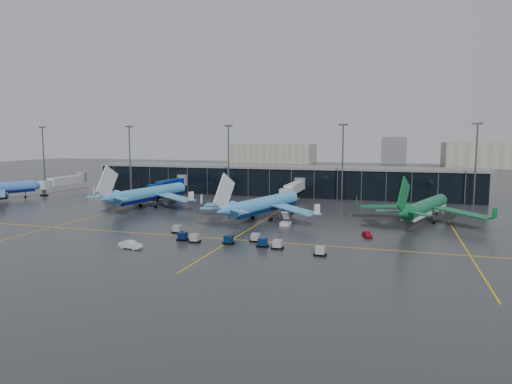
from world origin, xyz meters
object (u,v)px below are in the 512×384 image
(airliner_aer_lingus, at_px, (426,198))
(airliner_klm_near, at_px, (265,195))
(service_van_white, at_px, (131,245))
(service_van_red, at_px, (367,234))
(airliner_arkefly, at_px, (151,186))
(baggage_carts, at_px, (235,240))
(mobile_airstair, at_px, (286,222))

(airliner_aer_lingus, bearing_deg, airliner_klm_near, -149.66)
(airliner_klm_near, distance_m, service_van_white, 41.77)
(service_van_red, relative_size, service_van_white, 0.78)
(airliner_arkefly, xyz_separation_m, airliner_aer_lingus, (78.49, -2.52, -0.49))
(baggage_carts, height_order, service_van_white, baggage_carts)
(airliner_aer_lingus, distance_m, service_van_red, 26.62)
(airliner_klm_near, height_order, airliner_aer_lingus, airliner_klm_near)
(airliner_arkefly, relative_size, mobile_airstair, 12.16)
(airliner_aer_lingus, xyz_separation_m, service_van_white, (-55.00, -46.35, -5.16))
(service_van_red, bearing_deg, baggage_carts, -171.28)
(service_van_red, bearing_deg, mobile_airstair, 136.82)
(airliner_aer_lingus, relative_size, mobile_airstair, 11.23)
(airliner_arkefly, height_order, service_van_white, airliner_arkefly)
(airliner_arkefly, relative_size, airliner_klm_near, 1.04)
(airliner_aer_lingus, bearing_deg, service_van_white, -121.01)
(airliner_klm_near, xyz_separation_m, airliner_aer_lingus, (39.37, 7.98, -0.22))
(mobile_airstair, bearing_deg, airliner_klm_near, 137.36)
(baggage_carts, distance_m, mobile_airstair, 22.67)
(airliner_arkefly, height_order, baggage_carts, airliner_arkefly)
(airliner_klm_near, xyz_separation_m, service_van_red, (26.62, -14.76, -5.53))
(service_van_white, bearing_deg, service_van_red, -50.99)
(airliner_arkefly, distance_m, airliner_aer_lingus, 78.54)
(baggage_carts, height_order, mobile_airstair, mobile_airstair)
(airliner_klm_near, bearing_deg, mobile_airstair, -29.18)
(service_van_white, bearing_deg, mobile_airstair, -25.72)
(mobile_airstair, bearing_deg, service_van_red, -20.91)
(baggage_carts, bearing_deg, service_van_white, -151.47)
(mobile_airstair, distance_m, service_van_red, 21.23)
(airliner_aer_lingus, xyz_separation_m, baggage_carts, (-37.47, -36.81, -5.19))
(airliner_klm_near, distance_m, baggage_carts, 29.39)
(airliner_aer_lingus, distance_m, mobile_airstair, 35.96)
(mobile_airstair, bearing_deg, airliner_arkefly, 160.84)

